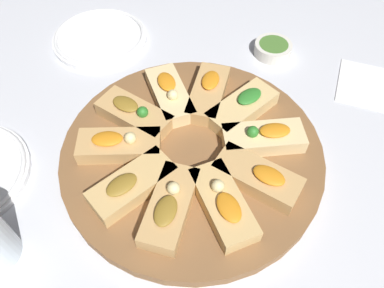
{
  "coord_description": "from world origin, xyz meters",
  "views": [
    {
      "loc": [
        -0.31,
        -0.19,
        0.51
      ],
      "look_at": [
        0.0,
        0.0,
        0.04
      ],
      "focal_mm": 35.0,
      "sensor_mm": 36.0,
      "label": 1
    }
  ],
  "objects_px": {
    "plate_right": "(100,37)",
    "dipping_bowl": "(272,48)",
    "napkin_stack": "(366,85)",
    "serving_board": "(192,153)"
  },
  "relations": [
    {
      "from": "serving_board",
      "to": "plate_right",
      "type": "distance_m",
      "value": 0.37
    },
    {
      "from": "serving_board",
      "to": "napkin_stack",
      "type": "relative_size",
      "value": 3.46
    },
    {
      "from": "napkin_stack",
      "to": "dipping_bowl",
      "type": "bearing_deg",
      "value": 92.95
    },
    {
      "from": "plate_right",
      "to": "napkin_stack",
      "type": "relative_size",
      "value": 1.63
    },
    {
      "from": "plate_right",
      "to": "napkin_stack",
      "type": "bearing_deg",
      "value": -72.3
    },
    {
      "from": "dipping_bowl",
      "to": "napkin_stack",
      "type": "bearing_deg",
      "value": -87.05
    },
    {
      "from": "napkin_stack",
      "to": "serving_board",
      "type": "bearing_deg",
      "value": 148.88
    },
    {
      "from": "dipping_bowl",
      "to": "plate_right",
      "type": "bearing_deg",
      "value": 115.56
    },
    {
      "from": "plate_right",
      "to": "dipping_bowl",
      "type": "distance_m",
      "value": 0.37
    },
    {
      "from": "plate_right",
      "to": "napkin_stack",
      "type": "xyz_separation_m",
      "value": [
        0.17,
        -0.53,
        -0.01
      ]
    }
  ]
}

